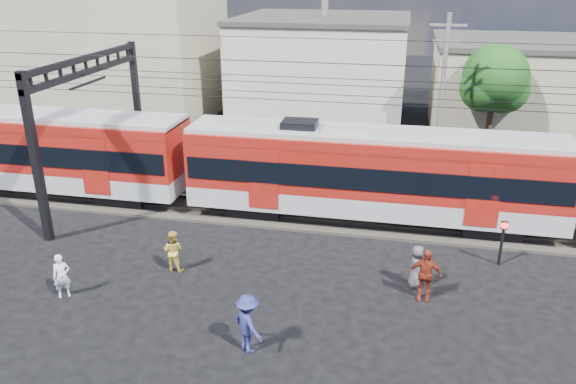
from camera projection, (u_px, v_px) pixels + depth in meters
The scene contains 17 objects.
ground at pixel (260, 314), 18.42m from camera, with size 120.00×120.00×0.00m, color black.
track_bed at pixel (304, 215), 25.67m from camera, with size 70.00×3.40×0.12m, color #2D2823.
rail_near at pixel (301, 219), 24.94m from camera, with size 70.00×0.12×0.12m, color #59544C.
rail_far at pixel (306, 206), 26.30m from camera, with size 70.00×0.12×0.12m, color #59544C.
commuter_train at pixel (377, 171), 24.18m from camera, with size 50.30×3.08×4.17m.
catenary at pixel (117, 97), 25.41m from camera, with size 70.00×9.30×7.52m.
building_west at pixel (118, 53), 41.70m from camera, with size 14.28×10.20×9.30m.
building_midwest at pixel (323, 67), 41.95m from camera, with size 12.24×12.24×7.30m.
building_mideast at pixel (560, 90), 36.38m from camera, with size 16.32×10.20×6.30m.
utility_pole_mid at pixel (442, 92), 29.21m from camera, with size 1.80×0.24×8.50m.
tree_near at pixel (498, 81), 31.36m from camera, with size 3.82×3.64×6.72m.
pedestrian_a at pixel (62, 276), 19.17m from camera, with size 0.58×0.38×1.58m, color white.
pedestrian_b at pixel (173, 251), 20.86m from camera, with size 0.77×0.60×1.59m, color #E3C647.
pedestrian_c at pixel (248, 324), 16.36m from camera, with size 1.21×0.70×1.88m, color navy.
pedestrian_d at pixel (425, 275), 18.93m from camera, with size 1.11×0.46×1.90m, color maroon.
pedestrian_e at pixel (417, 267), 19.73m from camera, with size 0.78×0.51×1.61m, color #4C4C51.
crossing_signal at pixel (503, 235), 21.05m from camera, with size 0.26×0.26×1.82m.
Camera 1 is at (4.10, -15.07, 10.62)m, focal length 35.00 mm.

